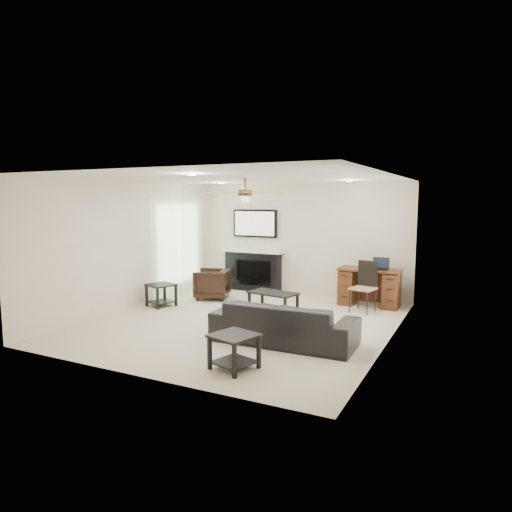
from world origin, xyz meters
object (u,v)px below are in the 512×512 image
(sofa, at_px, (284,323))
(fireplace_unit, at_px, (253,250))
(desk, at_px, (369,287))
(coffee_table, at_px, (273,302))
(armchair, at_px, (212,284))

(sofa, height_order, fireplace_unit, fireplace_unit)
(sofa, bearing_deg, desk, -102.44)
(coffee_table, bearing_deg, armchair, 172.81)
(fireplace_unit, xyz_separation_m, desk, (2.82, -0.35, -0.57))
(fireplace_unit, height_order, desk, fireplace_unit)
(fireplace_unit, bearing_deg, sofa, -56.40)
(sofa, distance_m, armchair, 3.37)
(desk, bearing_deg, fireplace_unit, 172.98)
(coffee_table, bearing_deg, desk, 53.74)
(coffee_table, height_order, desk, desk)
(sofa, height_order, coffee_table, sofa)
(fireplace_unit, bearing_deg, desk, -7.02)
(coffee_table, distance_m, desk, 2.06)
(sofa, xyz_separation_m, fireplace_unit, (-2.22, 3.34, 0.64))
(sofa, distance_m, coffee_table, 1.84)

